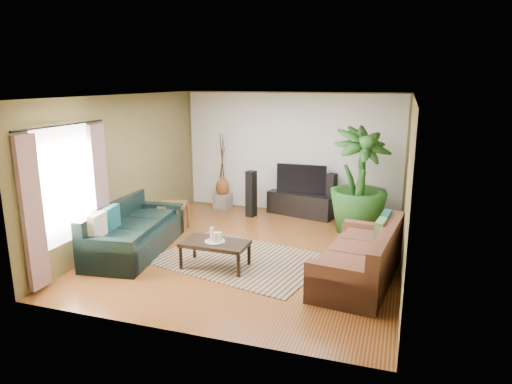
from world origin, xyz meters
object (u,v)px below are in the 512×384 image
at_px(speaker_left, 251,194).
at_px(vase, 223,187).
at_px(potted_plant, 359,180).
at_px(sofa_right, 359,253).
at_px(television, 301,179).
at_px(pedestal, 223,201).
at_px(side_table, 174,217).
at_px(coffee_table, 215,255).
at_px(sofa_left, 135,228).
at_px(tv_stand, 301,204).
at_px(speaker_right, 331,196).

bearing_deg(speaker_left, vase, 167.46).
xyz_separation_m(potted_plant, vase, (-3.19, 0.72, -0.54)).
bearing_deg(sofa_right, television, -145.63).
height_order(pedestal, side_table, side_table).
bearing_deg(coffee_table, sofa_left, 173.18).
relative_size(coffee_table, speaker_left, 1.04).
xyz_separation_m(sofa_left, pedestal, (0.40, 3.07, -0.25)).
height_order(tv_stand, potted_plant, potted_plant).
xyz_separation_m(speaker_right, potted_plant, (0.64, -0.72, 0.54)).
relative_size(tv_stand, speaker_left, 1.48).
height_order(sofa_right, television, television).
height_order(television, vase, television).
bearing_deg(side_table, tv_stand, 39.45).
bearing_deg(vase, sofa_right, -41.58).
height_order(television, pedestal, television).
distance_m(speaker_left, potted_plant, 2.41).
xyz_separation_m(coffee_table, pedestal, (-1.21, 3.30, -0.05)).
height_order(sofa_right, coffee_table, sofa_right).
xyz_separation_m(potted_plant, side_table, (-3.51, -1.10, -0.76)).
xyz_separation_m(coffee_table, tv_stand, (0.67, 3.30, 0.03)).
distance_m(sofa_right, tv_stand, 3.45).
distance_m(sofa_left, speaker_left, 2.94).
relative_size(sofa_left, television, 2.06).
relative_size(sofa_left, speaker_right, 2.29).
bearing_deg(coffee_table, vase, 111.46).
height_order(potted_plant, side_table, potted_plant).
bearing_deg(sofa_right, potted_plant, -166.37).
bearing_deg(coffee_table, television, 79.84).
xyz_separation_m(sofa_right, television, (-1.57, 3.06, 0.40)).
distance_m(tv_stand, pedestal, 1.88).
bearing_deg(pedestal, speaker_left, -25.93).
distance_m(potted_plant, side_table, 3.76).
bearing_deg(potted_plant, speaker_right, 131.50).
relative_size(sofa_right, television, 1.97).
xyz_separation_m(sofa_right, vase, (-3.45, 3.06, 0.08)).
bearing_deg(sofa_left, sofa_right, -97.37).
relative_size(pedestal, vase, 0.78).
bearing_deg(television, sofa_left, -126.65).
xyz_separation_m(television, potted_plant, (1.31, -0.72, 0.21)).
distance_m(sofa_right, speaker_left, 3.71).
relative_size(sofa_left, side_table, 4.10).
xyz_separation_m(tv_stand, television, (-0.00, 0.00, 0.58)).
bearing_deg(television, coffee_table, -101.43).
relative_size(television, side_table, 1.99).
bearing_deg(coffee_table, potted_plant, 53.87).
relative_size(sofa_left, speaker_left, 2.23).
relative_size(sofa_left, coffee_table, 2.14).
relative_size(sofa_right, speaker_left, 2.13).
bearing_deg(vase, speaker_left, -25.93).
height_order(sofa_right, speaker_left, speaker_left).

